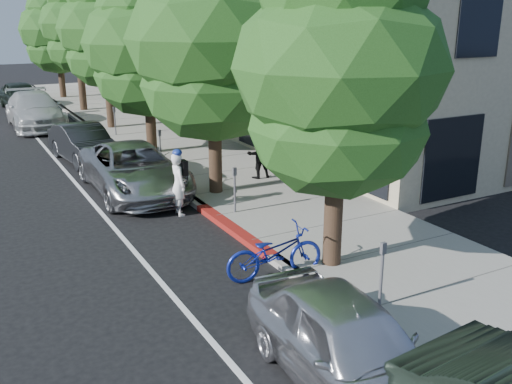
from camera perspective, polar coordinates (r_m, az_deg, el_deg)
ground at (r=13.80m, az=-0.42°, el=-5.37°), size 120.00×120.00×0.00m
sidewalk at (r=21.60m, az=-5.09°, el=3.17°), size 4.60×56.00×0.15m
curb at (r=20.82m, az=-10.89°, el=2.39°), size 0.30×56.00×0.15m
curb_red_segment at (r=14.60m, az=-2.28°, el=-3.76°), size 0.32×4.00×0.15m
storefront_building at (r=33.19m, az=-0.52°, el=14.14°), size 10.00×36.00×7.00m
street_tree_0 at (r=11.58m, az=8.35°, el=11.75°), size 4.33×4.33×6.90m
street_tree_1 at (r=16.74m, az=-4.34°, el=14.67°), size 4.98×4.98×7.53m
street_tree_2 at (r=22.35m, az=-10.90°, el=14.22°), size 4.76×4.76×7.03m
street_tree_3 at (r=28.10m, az=-14.90°, el=15.31°), size 4.34×4.34×7.41m
street_tree_4 at (r=33.95m, az=-17.52°, el=15.59°), size 3.99×3.99×7.50m
street_tree_5 at (r=39.85m, az=-19.29°, el=14.98°), size 4.71×4.71×7.18m
cyclist at (r=15.78m, az=-7.76°, el=0.77°), size 0.43×0.65×1.75m
bicycle at (r=11.99m, az=1.88°, el=-6.07°), size 2.22×1.00×1.13m
silver_suv at (r=18.00m, az=-12.09°, el=2.23°), size 2.59×5.49×1.51m
dark_sedan at (r=22.45m, az=-16.86°, el=4.68°), size 1.95×4.40×1.40m
white_pickup at (r=30.31m, az=-21.26°, el=7.64°), size 2.41×5.86×1.70m
dark_suv_far at (r=36.70m, az=-22.46°, el=8.92°), size 2.22×4.79×1.59m
near_car_a at (r=8.69m, az=9.15°, el=-14.88°), size 1.98×4.33×1.44m
pedestrian at (r=18.73m, az=0.23°, el=3.80°), size 0.81×0.65×1.60m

